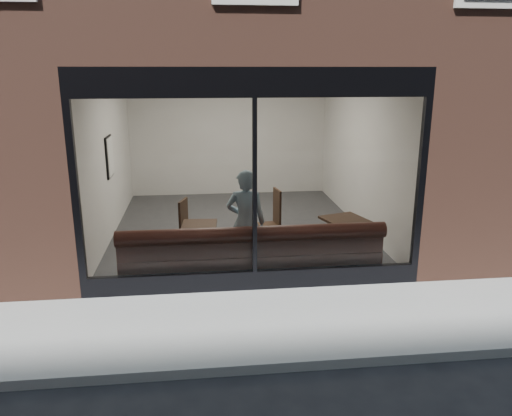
{
  "coord_description": "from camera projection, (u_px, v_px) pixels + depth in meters",
  "views": [
    {
      "loc": [
        -0.76,
        -4.75,
        3.17
      ],
      "look_at": [
        0.06,
        2.4,
        1.16
      ],
      "focal_mm": 35.0,
      "sensor_mm": 36.0,
      "label": 1
    }
  ],
  "objects": [
    {
      "name": "cafe_chair_right",
      "position": [
        268.0,
        225.0,
        9.69
      ],
      "size": [
        0.46,
        0.46,
        0.04
      ],
      "primitive_type": "cube",
      "rotation": [
        0.0,
        0.0,
        3.3
      ],
      "color": "black",
      "rests_on": "cafe_floor"
    },
    {
      "name": "host_building_pier_right",
      "position": [
        371.0,
        131.0,
        13.12
      ],
      "size": [
        2.5,
        12.0,
        3.2
      ],
      "primitive_type": "cube",
      "color": "brown",
      "rests_on": "ground"
    },
    {
      "name": "kerb_near",
      "position": [
        276.0,
        366.0,
        5.42
      ],
      "size": [
        40.0,
        0.1,
        0.12
      ],
      "primitive_type": "cube",
      "color": "gray",
      "rests_on": "ground"
    },
    {
      "name": "person",
      "position": [
        246.0,
        222.0,
        7.85
      ],
      "size": [
        0.67,
        0.5,
        1.69
      ],
      "primitive_type": "imported",
      "rotation": [
        0.0,
        0.0,
        2.98
      ],
      "color": "#8AA9BC",
      "rests_on": "cafe_floor"
    },
    {
      "name": "banquette",
      "position": [
        252.0,
        265.0,
        7.76
      ],
      "size": [
        4.0,
        0.55,
        0.45
      ],
      "primitive_type": "cube",
      "color": "#3D1B16",
      "rests_on": "cafe_floor"
    },
    {
      "name": "cafe_wall_back",
      "position": [
        229.0,
        133.0,
        12.7
      ],
      "size": [
        5.0,
        0.0,
        5.0
      ],
      "primitive_type": "plane",
      "rotation": [
        1.57,
        0.0,
        0.0
      ],
      "color": "silver",
      "rests_on": "ground"
    },
    {
      "name": "cafe_table_left",
      "position": [
        199.0,
        225.0,
        8.06
      ],
      "size": [
        0.59,
        0.59,
        0.04
      ],
      "primitive_type": "cube",
      "rotation": [
        0.0,
        0.0,
        -0.08
      ],
      "color": "black",
      "rests_on": "cafe_floor"
    },
    {
      "name": "storefront_header",
      "position": [
        255.0,
        82.0,
        6.64
      ],
      "size": [
        5.0,
        0.1,
        0.4
      ],
      "primitive_type": "cube",
      "color": "black",
      "rests_on": "host_building_upper"
    },
    {
      "name": "cafe_chair_left",
      "position": [
        174.0,
        237.0,
        9.0
      ],
      "size": [
        0.52,
        0.52,
        0.04
      ],
      "primitive_type": "cube",
      "rotation": [
        0.0,
        0.0,
        2.85
      ],
      "color": "black",
      "rests_on": "cafe_floor"
    },
    {
      "name": "host_building_pier_left",
      "position": [
        77.0,
        135.0,
        12.29
      ],
      "size": [
        2.5,
        12.0,
        3.2
      ],
      "primitive_type": "cube",
      "color": "brown",
      "rests_on": "ground"
    },
    {
      "name": "cafe_wall_right",
      "position": [
        360.0,
        149.0,
        10.11
      ],
      "size": [
        0.0,
        6.0,
        6.0
      ],
      "primitive_type": "plane",
      "rotation": [
        1.57,
        0.0,
        -1.57
      ],
      "color": "silver",
      "rests_on": "ground"
    },
    {
      "name": "storefront_glass",
      "position": [
        255.0,
        189.0,
        7.0
      ],
      "size": [
        4.8,
        0.0,
        4.8
      ],
      "primitive_type": "plane",
      "rotation": [
        1.57,
        0.0,
        0.0
      ],
      "color": "white",
      "rests_on": "storefront_kick"
    },
    {
      "name": "ground",
      "position": [
        276.0,
        368.0,
        5.48
      ],
      "size": [
        120.0,
        120.0,
        0.0
      ],
      "primitive_type": "plane",
      "color": "black",
      "rests_on": "ground"
    },
    {
      "name": "wall_poster",
      "position": [
        110.0,
        157.0,
        9.5
      ],
      "size": [
        0.02,
        0.54,
        0.73
      ],
      "primitive_type": "cube",
      "color": "white",
      "rests_on": "cafe_wall_left"
    },
    {
      "name": "cafe_table_right",
      "position": [
        345.0,
        220.0,
        8.33
      ],
      "size": [
        0.82,
        0.82,
        0.04
      ],
      "primitive_type": "cube",
      "rotation": [
        0.0,
        0.0,
        0.3
      ],
      "color": "black",
      "rests_on": "cafe_floor"
    },
    {
      "name": "host_building_backfill",
      "position": [
        223.0,
        121.0,
        15.58
      ],
      "size": [
        5.0,
        6.0,
        3.2
      ],
      "primitive_type": "cube",
      "color": "brown",
      "rests_on": "ground"
    },
    {
      "name": "cafe_floor",
      "position": [
        239.0,
        228.0,
        10.26
      ],
      "size": [
        6.0,
        6.0,
        0.0
      ],
      "primitive_type": "plane",
      "color": "#2D2D30",
      "rests_on": "ground"
    },
    {
      "name": "sidewalk_near",
      "position": [
        264.0,
        323.0,
        6.43
      ],
      "size": [
        40.0,
        2.0,
        0.01
      ],
      "primitive_type": "cube",
      "color": "gray",
      "rests_on": "ground"
    },
    {
      "name": "cafe_ceiling",
      "position": [
        237.0,
        68.0,
        9.41
      ],
      "size": [
        6.0,
        6.0,
        0.0
      ],
      "primitive_type": "plane",
      "rotation": [
        3.14,
        0.0,
        0.0
      ],
      "color": "white",
      "rests_on": "host_building_upper"
    },
    {
      "name": "storefront_kick",
      "position": [
        255.0,
        280.0,
        7.4
      ],
      "size": [
        5.0,
        0.1,
        0.3
      ],
      "primitive_type": "cube",
      "color": "black",
      "rests_on": "ground"
    },
    {
      "name": "cafe_wall_left",
      "position": [
        109.0,
        154.0,
        9.56
      ],
      "size": [
        0.0,
        6.0,
        6.0
      ],
      "primitive_type": "plane",
      "rotation": [
        1.57,
        0.0,
        1.57
      ],
      "color": "silver",
      "rests_on": "ground"
    },
    {
      "name": "storefront_mullion",
      "position": [
        255.0,
        188.0,
        7.03
      ],
      "size": [
        0.06,
        0.1,
        2.5
      ],
      "primitive_type": "cube",
      "color": "black",
      "rests_on": "storefront_kick"
    }
  ]
}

